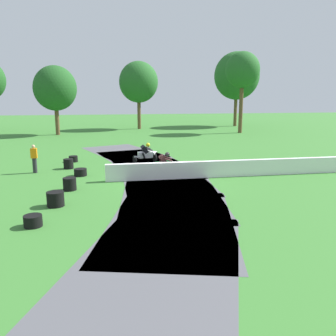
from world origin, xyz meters
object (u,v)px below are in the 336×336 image
object	(u,v)px
motorcycle_lead_green	(166,165)
tire_stack_mid_b	(70,184)
tire_stack_mid_a	(55,199)
tire_stack_extra_a	(68,164)
tire_stack_extra_b	(73,159)
tire_stack_far	(80,172)
track_marshal	(34,159)
tire_stack_near	(33,221)
motorcycle_chase_white	(146,154)

from	to	relation	value
motorcycle_lead_green	tire_stack_mid_b	world-z (taller)	motorcycle_lead_green
tire_stack_mid_a	tire_stack_extra_a	world-z (taller)	same
tire_stack_extra_b	tire_stack_mid_a	bearing A→B (deg)	-88.43
tire_stack_mid_b	tire_stack_far	distance (m)	2.98
tire_stack_extra_b	track_marshal	world-z (taller)	track_marshal
tire_stack_near	track_marshal	distance (m)	8.93
tire_stack_extra_a	motorcycle_chase_white	bearing A→B (deg)	9.76
tire_stack_mid_a	tire_stack_far	bearing A→B (deg)	84.20
motorcycle_chase_white	tire_stack_mid_a	bearing A→B (deg)	-118.65
motorcycle_chase_white	tire_stack_extra_b	xyz separation A→B (m)	(-4.77, 1.35, -0.45)
motorcycle_lead_green	tire_stack_extra_b	world-z (taller)	motorcycle_lead_green
tire_stack_mid_b	track_marshal	bearing A→B (deg)	119.99
motorcycle_chase_white	tire_stack_near	size ratio (longest dim) A/B	2.75
tire_stack_mid_b	track_marshal	world-z (taller)	track_marshal
tire_stack_mid_a	tire_stack_mid_b	xyz separation A→B (m)	(0.30, 2.40, 0.00)
tire_stack_near	motorcycle_chase_white	bearing A→B (deg)	64.70
motorcycle_lead_green	tire_stack_mid_b	size ratio (longest dim) A/B	2.73
tire_stack_mid_b	tire_stack_extra_b	xyz separation A→B (m)	(-0.56, 7.20, -0.10)
tire_stack_mid_a	motorcycle_chase_white	bearing A→B (deg)	61.35
tire_stack_mid_a	tire_stack_extra_a	xyz separation A→B (m)	(-0.33, 7.42, 0.00)
tire_stack_far	tire_stack_extra_a	distance (m)	2.24
tire_stack_extra_a	track_marshal	distance (m)	2.04
tire_stack_mid_a	track_marshal	world-z (taller)	track_marshal
motorcycle_chase_white	track_marshal	xyz separation A→B (m)	(-6.61, -1.70, 0.16)
track_marshal	tire_stack_mid_b	bearing A→B (deg)	-60.01
motorcycle_lead_green	tire_stack_far	bearing A→B (deg)	168.74
tire_stack_far	tire_stack_extra_a	size ratio (longest dim) A/B	1.16
tire_stack_far	tire_stack_extra_b	world-z (taller)	same
motorcycle_lead_green	tire_stack_mid_a	world-z (taller)	motorcycle_lead_green
motorcycle_lead_green	tire_stack_mid_a	distance (m)	6.85
tire_stack_extra_a	motorcycle_lead_green	bearing A→B (deg)	-28.36
tire_stack_extra_a	track_marshal	size ratio (longest dim) A/B	0.37
motorcycle_lead_green	track_marshal	distance (m)	7.61
track_marshal	motorcycle_chase_white	bearing A→B (deg)	14.46
tire_stack_near	tire_stack_mid_b	distance (m)	4.66
motorcycle_chase_white	track_marshal	world-z (taller)	track_marshal
tire_stack_near	tire_stack_extra_a	bearing A→B (deg)	89.38
motorcycle_chase_white	tire_stack_extra_a	xyz separation A→B (m)	(-4.84, -0.83, -0.35)
tire_stack_mid_a	tire_stack_near	bearing A→B (deg)	-101.08
tire_stack_far	track_marshal	bearing A→B (deg)	155.86
tire_stack_mid_b	track_marshal	xyz separation A→B (m)	(-2.40, 4.15, 0.52)
motorcycle_chase_white	tire_stack_far	world-z (taller)	motorcycle_chase_white
motorcycle_chase_white	tire_stack_near	xyz separation A→B (m)	(-4.94, -10.45, -0.45)
motorcycle_lead_green	tire_stack_mid_a	xyz separation A→B (m)	(-5.20, -4.44, -0.36)
motorcycle_lead_green	tire_stack_far	xyz separation A→B (m)	(-4.66, 0.93, -0.46)
tire_stack_near	tire_stack_extra_b	xyz separation A→B (m)	(0.17, 11.80, 0.00)
motorcycle_chase_white	tire_stack_extra_a	bearing A→B (deg)	-170.24
track_marshal	tire_stack_mid_a	bearing A→B (deg)	-72.23
motorcycle_chase_white	tire_stack_mid_a	world-z (taller)	motorcycle_chase_white
tire_stack_mid_a	track_marshal	size ratio (longest dim) A/B	0.42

